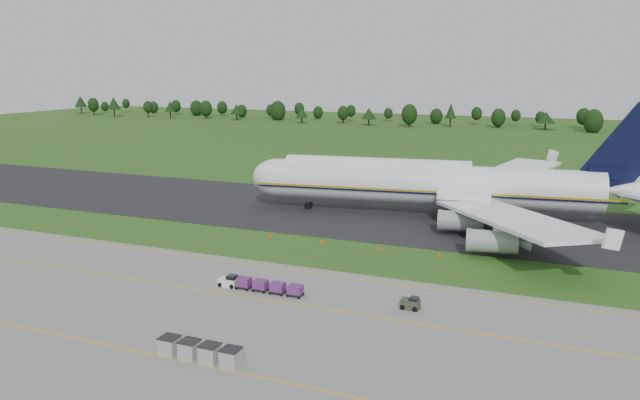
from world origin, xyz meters
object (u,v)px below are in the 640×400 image
at_px(baggage_train, 259,285).
at_px(uld_row, 200,351).
at_px(edge_markers, 350,246).
at_px(aircraft, 439,184).
at_px(utility_cart, 410,304).

relative_size(baggage_train, uld_row, 1.34).
height_order(baggage_train, edge_markers, baggage_train).
height_order(baggage_train, uld_row, uld_row).
height_order(aircraft, edge_markers, aircraft).
height_order(baggage_train, utility_cart, baggage_train).
relative_size(aircraft, edge_markers, 2.74).
bearing_deg(baggage_train, utility_cart, 4.22).
bearing_deg(utility_cart, baggage_train, -175.78).
bearing_deg(aircraft, baggage_train, -104.03).
bearing_deg(uld_row, baggage_train, 101.14).
distance_m(uld_row, edge_markers, 43.47).
height_order(aircraft, baggage_train, aircraft).
height_order(uld_row, edge_markers, uld_row).
xyz_separation_m(aircraft, uld_row, (-8.80, -70.54, -5.53)).
distance_m(utility_cart, edge_markers, 27.24).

